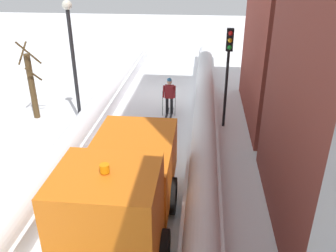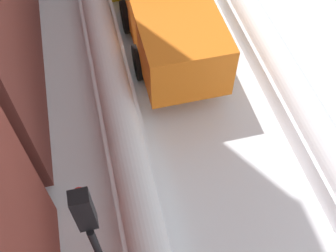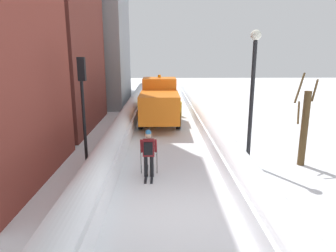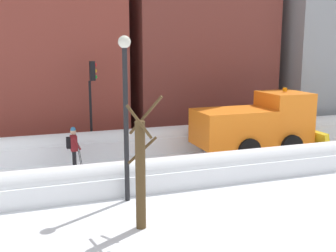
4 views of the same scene
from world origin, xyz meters
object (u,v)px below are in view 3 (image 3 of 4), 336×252
at_px(plow_truck, 159,102).
at_px(traffic_light_pole, 83,91).
at_px(skier, 149,151).
at_px(street_lamp, 253,82).
at_px(bare_tree_near, 304,126).

relative_size(plow_truck, traffic_light_pole, 1.38).
xyz_separation_m(plow_truck, traffic_light_pole, (-2.93, -7.17, 1.57)).
relative_size(skier, traffic_light_pole, 0.42).
bearing_deg(street_lamp, bare_tree_near, -3.45).
xyz_separation_m(street_lamp, bare_tree_near, (2.16, -0.13, -1.74)).
height_order(plow_truck, bare_tree_near, bare_tree_near).
height_order(skier, traffic_light_pole, traffic_light_pole).
height_order(traffic_light_pole, street_lamp, street_lamp).
relative_size(plow_truck, street_lamp, 1.12).
bearing_deg(plow_truck, skier, -92.47).
bearing_deg(bare_tree_near, plow_truck, 128.71).
xyz_separation_m(plow_truck, street_lamp, (3.69, -7.17, 1.90)).
xyz_separation_m(skier, traffic_light_pole, (-2.57, 1.24, 2.05)).
bearing_deg(skier, plow_truck, 87.53).
bearing_deg(bare_tree_near, street_lamp, 176.55).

